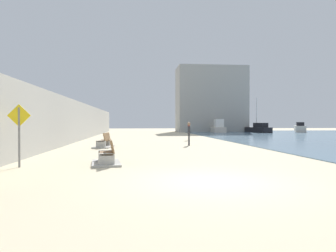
# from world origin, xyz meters

# --- Properties ---
(ground_plane) EXTENTS (120.00, 120.00, 0.00)m
(ground_plane) POSITION_xyz_m (0.00, 18.00, 0.00)
(ground_plane) COLOR beige
(seawall) EXTENTS (0.80, 64.00, 3.53)m
(seawall) POSITION_xyz_m (-7.50, 18.00, 1.76)
(seawall) COLOR #ADAAA3
(seawall) RESTS_ON ground
(bench_near) EXTENTS (1.34, 2.22, 0.98)m
(bench_near) POSITION_xyz_m (-3.22, 4.11, 0.23)
(bench_near) COLOR #ADAAA3
(bench_near) RESTS_ON ground
(bench_far) EXTENTS (1.36, 2.22, 0.98)m
(bench_far) POSITION_xyz_m (-4.22, 12.62, 0.23)
(bench_far) COLOR #ADAAA3
(bench_far) RESTS_ON ground
(person_walking) EXTENTS (0.25, 0.52, 1.72)m
(person_walking) POSITION_xyz_m (2.83, 20.31, 1.01)
(person_walking) COLOR gold
(person_walking) RESTS_ON ground
(person_standing) EXTENTS (0.24, 0.52, 1.66)m
(person_standing) POSITION_xyz_m (1.74, 13.72, 0.96)
(person_standing) COLOR #333338
(person_standing) RESTS_ON ground
(boat_far_left) EXTENTS (2.08, 4.56, 2.15)m
(boat_far_left) POSITION_xyz_m (11.08, 40.85, 0.81)
(boat_far_left) COLOR beige
(boat_far_left) RESTS_ON water_bay
(boat_outer) EXTENTS (4.82, 7.66, 1.68)m
(boat_outer) POSITION_xyz_m (25.80, 42.46, 0.70)
(boat_outer) COLOR beige
(boat_outer) RESTS_ON water_bay
(boat_nearest) EXTENTS (2.71, 6.09, 5.56)m
(boat_nearest) POSITION_xyz_m (17.57, 40.37, 0.64)
(boat_nearest) COLOR black
(boat_nearest) RESTS_ON water_bay
(pedestrian_sign) EXTENTS (0.85, 0.08, 2.36)m
(pedestrian_sign) POSITION_xyz_m (-6.38, 3.51, 1.47)
(pedestrian_sign) COLOR slate
(pedestrian_sign) RESTS_ON ground
(harbor_building) EXTENTS (12.00, 6.00, 11.43)m
(harbor_building) POSITION_xyz_m (11.10, 46.00, 5.71)
(harbor_building) COLOR #9E9E99
(harbor_building) RESTS_ON ground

